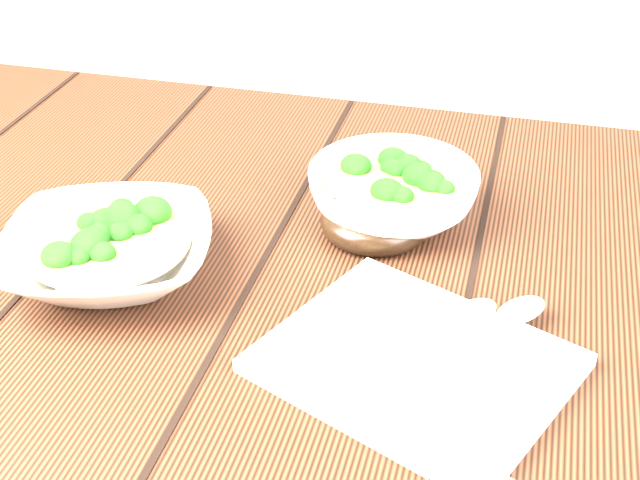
{
  "coord_description": "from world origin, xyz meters",
  "views": [
    {
      "loc": [
        0.21,
        -0.67,
        1.23
      ],
      "look_at": [
        0.04,
        -0.02,
        0.8
      ],
      "focal_mm": 50.0,
      "sensor_mm": 36.0,
      "label": 1
    }
  ],
  "objects_px": {
    "soup_bowl_front": "(109,251)",
    "soup_bowl_back": "(393,192)",
    "napkin": "(415,363)",
    "trivet": "(375,221)",
    "table": "(284,363)"
  },
  "relations": [
    {
      "from": "soup_bowl_front",
      "to": "soup_bowl_back",
      "type": "relative_size",
      "value": 1.06
    },
    {
      "from": "napkin",
      "to": "trivet",
      "type": "bearing_deg",
      "value": 133.89
    },
    {
      "from": "soup_bowl_front",
      "to": "trivet",
      "type": "height_order",
      "value": "soup_bowl_front"
    },
    {
      "from": "soup_bowl_front",
      "to": "napkin",
      "type": "relative_size",
      "value": 1.06
    },
    {
      "from": "table",
      "to": "soup_bowl_front",
      "type": "relative_size",
      "value": 4.9
    },
    {
      "from": "soup_bowl_front",
      "to": "napkin",
      "type": "xyz_separation_m",
      "value": [
        0.3,
        -0.06,
        -0.02
      ]
    },
    {
      "from": "soup_bowl_front",
      "to": "soup_bowl_back",
      "type": "xyz_separation_m",
      "value": [
        0.24,
        0.17,
        0.0
      ]
    },
    {
      "from": "table",
      "to": "soup_bowl_back",
      "type": "xyz_separation_m",
      "value": [
        0.09,
        0.12,
        0.15
      ]
    },
    {
      "from": "soup_bowl_front",
      "to": "napkin",
      "type": "distance_m",
      "value": 0.31
    },
    {
      "from": "soup_bowl_front",
      "to": "table",
      "type": "bearing_deg",
      "value": 18.52
    },
    {
      "from": "trivet",
      "to": "soup_bowl_back",
      "type": "bearing_deg",
      "value": 72.11
    },
    {
      "from": "soup_bowl_front",
      "to": "napkin",
      "type": "height_order",
      "value": "soup_bowl_front"
    },
    {
      "from": "table",
      "to": "soup_bowl_front",
      "type": "distance_m",
      "value": 0.22
    },
    {
      "from": "soup_bowl_back",
      "to": "trivet",
      "type": "height_order",
      "value": "soup_bowl_back"
    },
    {
      "from": "trivet",
      "to": "soup_bowl_front",
      "type": "bearing_deg",
      "value": -149.1
    }
  ]
}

